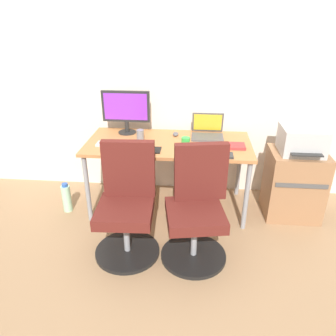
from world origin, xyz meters
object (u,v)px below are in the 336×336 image
open_laptop (207,131)px  coffee_mug (186,142)px  office_chair_left (127,206)px  desktop_monitor (126,109)px  water_bottle_on_floor (67,198)px  office_chair_right (197,210)px  side_cabinet (294,184)px  printer (302,140)px

open_laptop → coffee_mug: 0.37m
office_chair_left → open_laptop: size_ratio=3.03×
desktop_monitor → coffee_mug: (0.61, -0.33, -0.20)m
water_bottle_on_floor → coffee_mug: size_ratio=3.37×
office_chair_right → water_bottle_on_floor: (-1.30, 0.52, -0.28)m
office_chair_left → desktop_monitor: size_ratio=1.96×
side_cabinet → printer: (-0.00, -0.00, 0.45)m
office_chair_right → water_bottle_on_floor: size_ratio=3.03×
water_bottle_on_floor → office_chair_right: bearing=-21.9°
office_chair_left → open_laptop: office_chair_left is taller
office_chair_left → office_chair_right: bearing=-0.1°
open_laptop → desktop_monitor: bearing=178.1°
printer → water_bottle_on_floor: 2.33m
office_chair_right → printer: (0.93, 0.68, 0.36)m
office_chair_left → desktop_monitor: bearing=100.5°
office_chair_left → office_chair_right: size_ratio=1.00×
water_bottle_on_floor → office_chair_left: bearing=-35.2°
office_chair_right → open_laptop: office_chair_right is taller
office_chair_left → water_bottle_on_floor: office_chair_left is taller
side_cabinet → printer: bearing=-90.0°
side_cabinet → coffee_mug: bearing=-175.3°
office_chair_right → printer: bearing=36.2°
side_cabinet → coffee_mug: 1.14m
office_chair_left → water_bottle_on_floor: bearing=144.8°
office_chair_left → coffee_mug: size_ratio=10.22×
office_chair_left → side_cabinet: (1.50, 0.68, -0.09)m
desktop_monitor → coffee_mug: 0.73m
water_bottle_on_floor → side_cabinet: bearing=4.1°
printer → coffee_mug: (-1.06, -0.09, -0.02)m
office_chair_left → coffee_mug: office_chair_left is taller
side_cabinet → coffee_mug: (-1.06, -0.09, 0.43)m
office_chair_right → printer: 1.21m
water_bottle_on_floor → open_laptop: bearing=15.2°
side_cabinet → desktop_monitor: 1.80m
office_chair_right → side_cabinet: bearing=36.3°
office_chair_right → side_cabinet: 1.16m
office_chair_right → water_bottle_on_floor: bearing=158.1°
printer → open_laptop: bearing=165.7°
printer → water_bottle_on_floor: size_ratio=1.29×
printer → desktop_monitor: (-1.67, 0.24, 0.18)m
office_chair_left → printer: (1.50, 0.68, 0.36)m
water_bottle_on_floor → open_laptop: (1.39, 0.38, 0.62)m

